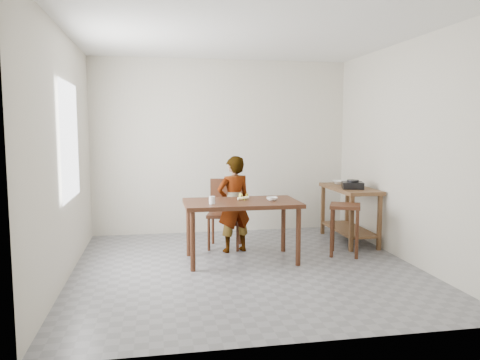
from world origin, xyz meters
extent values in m
cube|color=slate|center=(0.00, 0.00, -0.02)|extent=(4.00, 4.00, 0.04)
cube|color=white|center=(0.00, 0.00, 2.72)|extent=(4.00, 4.00, 0.04)
cube|color=beige|center=(0.00, 2.02, 1.35)|extent=(4.00, 0.04, 2.70)
cube|color=beige|center=(0.00, -2.02, 1.35)|extent=(4.00, 0.04, 2.70)
cube|color=beige|center=(-2.02, 0.00, 1.35)|extent=(0.04, 4.00, 2.70)
cube|color=beige|center=(2.02, 0.00, 1.35)|extent=(0.04, 4.00, 2.70)
cube|color=white|center=(-1.97, 0.20, 1.50)|extent=(0.02, 1.10, 1.30)
imported|color=white|center=(-0.02, 0.75, 0.64)|extent=(0.53, 0.42, 1.28)
cylinder|color=white|center=(-0.38, 0.15, 0.80)|extent=(0.09, 0.09, 0.09)
imported|color=white|center=(0.38, 0.27, 0.77)|extent=(0.18, 0.18, 0.04)
imported|color=white|center=(1.70, 1.34, 0.83)|extent=(0.24, 0.24, 0.05)
cube|color=black|center=(1.68, 0.81, 0.85)|extent=(0.35, 0.35, 0.09)
camera|label=1|loc=(-1.04, -5.29, 1.64)|focal=35.00mm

